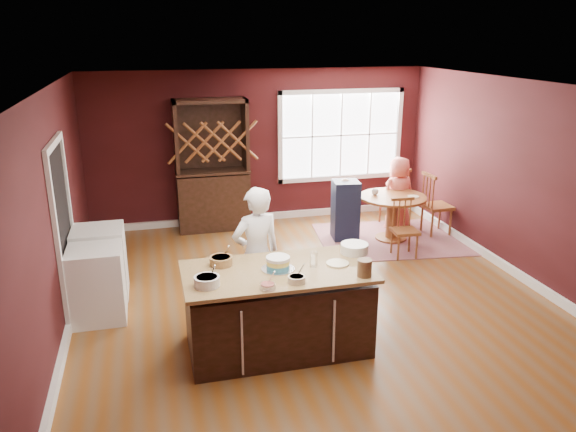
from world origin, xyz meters
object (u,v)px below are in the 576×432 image
(chair_east, at_px, (437,203))
(high_chair, at_px, (345,209))
(baker, at_px, (256,255))
(layer_cake, at_px, (278,263))
(chair_north, at_px, (394,196))
(washer, at_px, (97,284))
(toddler, at_px, (342,190))
(hutch, at_px, (212,166))
(kitchen_island, at_px, (277,311))
(chair_south, at_px, (405,228))
(seated_woman, at_px, (398,194))
(dryer, at_px, (100,262))
(dining_table, at_px, (392,209))

(chair_east, bearing_deg, high_chair, 82.29)
(baker, distance_m, layer_cake, 0.73)
(chair_north, height_order, washer, chair_north)
(chair_north, xyz_separation_m, washer, (-4.91, -2.44, -0.06))
(toddler, xyz_separation_m, hutch, (-2.03, 0.94, 0.31))
(kitchen_island, distance_m, chair_south, 3.23)
(chair_north, bearing_deg, seated_woman, 50.65)
(layer_cake, xyz_separation_m, dryer, (-1.93, 1.80, -0.53))
(kitchen_island, bearing_deg, dryer, 136.75)
(dryer, bearing_deg, seated_woman, 16.76)
(layer_cake, xyz_separation_m, washer, (-1.93, 1.16, -0.54))
(kitchen_island, xyz_separation_m, chair_east, (3.46, 2.90, 0.10))
(baker, height_order, dryer, baker)
(seated_woman, height_order, high_chair, seated_woman)
(dining_table, distance_m, toddler, 0.87)
(chair_south, distance_m, hutch, 3.41)
(dining_table, distance_m, chair_north, 0.87)
(chair_east, relative_size, washer, 1.21)
(dining_table, bearing_deg, kitchen_island, -132.65)
(dining_table, relative_size, toddler, 4.20)
(chair_east, distance_m, dryer, 5.49)
(kitchen_island, height_order, chair_south, kitchen_island)
(kitchen_island, xyz_separation_m, dryer, (-1.92, 1.81, 0.02))
(baker, relative_size, seated_woman, 1.27)
(seated_woman, bearing_deg, washer, 13.96)
(layer_cake, height_order, hutch, hutch)
(seated_woman, relative_size, dryer, 1.39)
(seated_woman, bearing_deg, dryer, 7.27)
(kitchen_island, height_order, hutch, hutch)
(layer_cake, height_order, washer, layer_cake)
(high_chair, bearing_deg, chair_north, 33.73)
(high_chair, distance_m, dryer, 4.00)
(dining_table, distance_m, dryer, 4.64)
(baker, xyz_separation_m, hutch, (-0.09, 3.40, 0.30))
(dining_table, height_order, chair_east, chair_east)
(chair_east, bearing_deg, chair_south, 128.03)
(high_chair, height_order, washer, high_chair)
(dryer, bearing_deg, layer_cake, -42.93)
(chair_east, xyz_separation_m, dryer, (-5.38, -1.09, -0.08))
(dryer, bearing_deg, kitchen_island, -43.25)
(seated_woman, bearing_deg, chair_south, 60.79)
(kitchen_island, height_order, baker, baker)
(layer_cake, xyz_separation_m, seated_woman, (2.89, 3.25, -0.35))
(dining_table, xyz_separation_m, layer_cake, (-2.59, -2.81, 0.46))
(chair_east, height_order, washer, chair_east)
(baker, relative_size, hutch, 0.73)
(seated_woman, bearing_deg, high_chair, 1.74)
(kitchen_island, xyz_separation_m, dining_table, (2.60, 2.82, 0.10))
(chair_south, relative_size, toddler, 3.50)
(chair_south, distance_m, toddler, 1.31)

